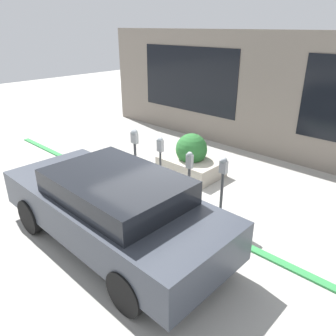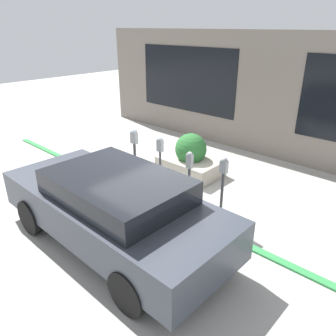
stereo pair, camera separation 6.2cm
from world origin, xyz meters
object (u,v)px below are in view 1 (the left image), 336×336
parking_meter_nearest (223,179)px  planter_box (191,159)px  parking_meter_fourth (135,145)px  parked_car_front (112,206)px  parking_meter_middle (160,153)px  parking_meter_second (189,170)px

parking_meter_nearest → planter_box: parking_meter_nearest is taller
parking_meter_nearest → parking_meter_fourth: size_ratio=0.99×
planter_box → parked_car_front: parked_car_front is taller
parking_meter_middle → planter_box: bearing=-83.1°
planter_box → parked_car_front: 3.56m
parking_meter_second → parking_meter_fourth: size_ratio=0.91×
parking_meter_second → parking_meter_middle: size_ratio=0.93×
parking_meter_nearest → parking_meter_fourth: 2.66m
parking_meter_fourth → parked_car_front: 2.57m
parking_meter_nearest → parking_meter_fourth: (2.65, -0.03, 0.05)m
parking_meter_nearest → parking_meter_second: size_ratio=1.10×
parking_meter_second → parking_meter_nearest: bearing=177.3°
parking_meter_middle → parking_meter_fourth: bearing=4.8°
parking_meter_nearest → parking_meter_second: bearing=-2.7°
parking_meter_nearest → planter_box: 2.54m
parking_meter_middle → parked_car_front: parked_car_front is taller
parking_meter_second → planter_box: (1.10, -1.42, -0.47)m
parking_meter_fourth → planter_box: size_ratio=0.90×
parking_meter_fourth → parked_car_front: parking_meter_fourth is taller
planter_box → parking_meter_middle: bearing=96.9°
parking_meter_fourth → planter_box: (-0.66, -1.43, -0.62)m
parking_meter_second → parking_meter_middle: parking_meter_middle is taller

